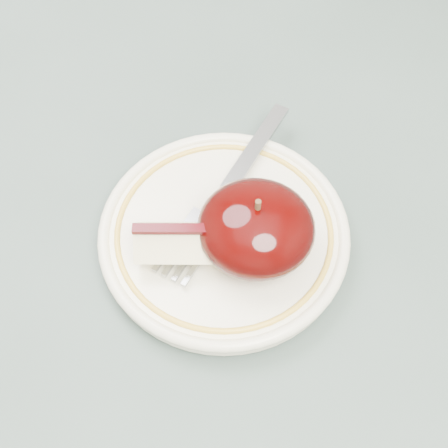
# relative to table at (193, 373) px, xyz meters

# --- Properties ---
(table) EXTENTS (0.90, 0.90, 0.75)m
(table) POSITION_rel_table_xyz_m (0.00, 0.00, 0.00)
(table) COLOR brown
(table) RESTS_ON ground
(plate) EXTENTS (0.18, 0.18, 0.02)m
(plate) POSITION_rel_table_xyz_m (0.02, 0.07, 0.10)
(plate) COLOR #F0E7C9
(plate) RESTS_ON table
(apple_half) EXTENTS (0.08, 0.08, 0.06)m
(apple_half) POSITION_rel_table_xyz_m (0.04, 0.06, 0.13)
(apple_half) COLOR black
(apple_half) RESTS_ON plate
(apple_wedge) EXTENTS (0.08, 0.04, 0.04)m
(apple_wedge) POSITION_rel_table_xyz_m (-0.00, 0.05, 0.12)
(apple_wedge) COLOR #FFF2BB
(apple_wedge) RESTS_ON plate
(fork) EXTENTS (0.08, 0.17, 0.00)m
(fork) POSITION_rel_table_xyz_m (0.01, 0.11, 0.11)
(fork) COLOR gray
(fork) RESTS_ON plate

